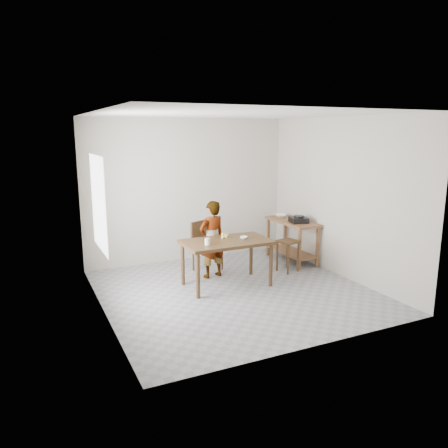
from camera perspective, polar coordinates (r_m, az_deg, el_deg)
name	(u,v)px	position (r m, az deg, el deg)	size (l,w,h in m)	color
floor	(235,292)	(6.93, 1.43, -8.91)	(4.00, 4.00, 0.04)	gray
ceiling	(236,112)	(6.48, 1.56, 14.36)	(4.00, 4.00, 0.04)	white
wall_back	(188,190)	(8.40, -4.74, 4.42)	(4.00, 0.04, 2.70)	beige
wall_front	(318,234)	(4.88, 12.22, -1.32)	(4.00, 0.04, 2.70)	beige
wall_left	(98,217)	(5.95, -16.16, 0.85)	(0.04, 4.00, 2.70)	beige
wall_right	(342,198)	(7.68, 15.10, 3.33)	(0.04, 4.00, 2.70)	beige
window_pane	(98,204)	(6.13, -16.09, 2.59)	(0.02, 1.10, 1.30)	white
dining_table	(227,263)	(7.05, 0.35, -5.12)	(1.40, 0.80, 0.75)	#402A16
prep_counter	(292,241)	(8.47, 8.83, -2.18)	(0.50, 1.20, 0.80)	brown
child	(212,239)	(7.39, -1.59, -2.02)	(0.48, 0.32, 1.32)	white
dining_chair	(208,246)	(7.80, -2.15, -2.94)	(0.43, 0.43, 0.88)	#402A16
stool	(288,256)	(7.87, 8.33, -4.13)	(0.32, 0.32, 0.57)	#402A16
glass_tumbler	(207,242)	(6.69, -2.18, -2.30)	(0.08, 0.08, 0.10)	white
small_bowl	(244,238)	(7.07, 2.57, -1.79)	(0.12, 0.12, 0.04)	white
banana	(225,236)	(7.11, 0.14, -1.62)	(0.16, 0.11, 0.06)	#D8C846
serving_bowl	(281,216)	(8.65, 7.40, 1.08)	(0.23, 0.23, 0.06)	white
gas_burner	(299,220)	(8.18, 9.74, 0.53)	(0.30, 0.30, 0.10)	black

